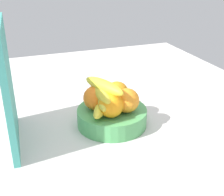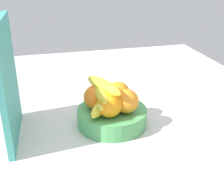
{
  "view_description": "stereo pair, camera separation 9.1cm",
  "coord_description": "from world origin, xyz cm",
  "px_view_note": "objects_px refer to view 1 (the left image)",
  "views": [
    {
      "loc": [
        -80.71,
        31.22,
        50.52
      ],
      "look_at": [
        1.52,
        0.81,
        9.75
      ],
      "focal_mm": 48.34,
      "sensor_mm": 36.0,
      "label": 1
    },
    {
      "loc": [
        -83.42,
        22.5,
        50.52
      ],
      "look_at": [
        1.52,
        0.81,
        9.75
      ],
      "focal_mm": 48.34,
      "sensor_mm": 36.0,
      "label": 2
    }
  ],
  "objects_px": {
    "banana_bunch": "(103,95)",
    "cutting_board": "(8,86)",
    "orange_front_left": "(127,100)",
    "orange_front_right": "(117,93)",
    "orange_center": "(95,98)",
    "orange_back_left": "(111,105)",
    "fruit_bowl": "(112,117)"
  },
  "relations": [
    {
      "from": "banana_bunch",
      "to": "cutting_board",
      "type": "relative_size",
      "value": 0.5
    },
    {
      "from": "orange_front_left",
      "to": "cutting_board",
      "type": "xyz_separation_m",
      "value": [
        0.04,
        0.35,
        0.08
      ]
    },
    {
      "from": "orange_front_right",
      "to": "orange_center",
      "type": "distance_m",
      "value": 0.08
    },
    {
      "from": "orange_center",
      "to": "orange_back_left",
      "type": "distance_m",
      "value": 0.07
    },
    {
      "from": "orange_front_right",
      "to": "orange_back_left",
      "type": "bearing_deg",
      "value": 147.67
    },
    {
      "from": "orange_back_left",
      "to": "cutting_board",
      "type": "xyz_separation_m",
      "value": [
        0.06,
        0.29,
        0.08
      ]
    },
    {
      "from": "fruit_bowl",
      "to": "orange_back_left",
      "type": "bearing_deg",
      "value": 156.52
    },
    {
      "from": "orange_front_right",
      "to": "orange_front_left",
      "type": "bearing_deg",
      "value": -172.29
    },
    {
      "from": "orange_front_left",
      "to": "orange_front_right",
      "type": "relative_size",
      "value": 1.0
    },
    {
      "from": "orange_front_left",
      "to": "orange_front_right",
      "type": "distance_m",
      "value": 0.07
    },
    {
      "from": "fruit_bowl",
      "to": "banana_bunch",
      "type": "relative_size",
      "value": 1.28
    },
    {
      "from": "fruit_bowl",
      "to": "orange_center",
      "type": "relative_size",
      "value": 2.93
    },
    {
      "from": "orange_center",
      "to": "orange_front_left",
      "type": "bearing_deg",
      "value": -120.93
    },
    {
      "from": "orange_back_left",
      "to": "fruit_bowl",
      "type": "bearing_deg",
      "value": -23.48
    },
    {
      "from": "fruit_bowl",
      "to": "orange_back_left",
      "type": "distance_m",
      "value": 0.08
    },
    {
      "from": "fruit_bowl",
      "to": "cutting_board",
      "type": "bearing_deg",
      "value": 88.08
    },
    {
      "from": "fruit_bowl",
      "to": "orange_front_left",
      "type": "xyz_separation_m",
      "value": [
        -0.03,
        -0.04,
        0.07
      ]
    },
    {
      "from": "orange_front_left",
      "to": "orange_back_left",
      "type": "distance_m",
      "value": 0.06
    },
    {
      "from": "banana_bunch",
      "to": "orange_center",
      "type": "bearing_deg",
      "value": 43.76
    },
    {
      "from": "orange_front_left",
      "to": "orange_back_left",
      "type": "xyz_separation_m",
      "value": [
        -0.01,
        0.06,
        0.0
      ]
    },
    {
      "from": "fruit_bowl",
      "to": "orange_center",
      "type": "distance_m",
      "value": 0.09
    },
    {
      "from": "fruit_bowl",
      "to": "banana_bunch",
      "type": "xyz_separation_m",
      "value": [
        0.0,
        0.03,
        0.08
      ]
    },
    {
      "from": "orange_front_left",
      "to": "banana_bunch",
      "type": "distance_m",
      "value": 0.08
    },
    {
      "from": "fruit_bowl",
      "to": "orange_front_right",
      "type": "height_order",
      "value": "orange_front_right"
    },
    {
      "from": "orange_back_left",
      "to": "orange_front_right",
      "type": "bearing_deg",
      "value": -32.33
    },
    {
      "from": "banana_bunch",
      "to": "orange_front_right",
      "type": "bearing_deg",
      "value": -62.4
    },
    {
      "from": "cutting_board",
      "to": "orange_front_left",
      "type": "bearing_deg",
      "value": -94.06
    },
    {
      "from": "fruit_bowl",
      "to": "orange_front_left",
      "type": "relative_size",
      "value": 2.93
    },
    {
      "from": "fruit_bowl",
      "to": "banana_bunch",
      "type": "bearing_deg",
      "value": 87.02
    },
    {
      "from": "orange_front_right",
      "to": "orange_center",
      "type": "xyz_separation_m",
      "value": [
        -0.01,
        0.08,
        0.0
      ]
    },
    {
      "from": "orange_front_left",
      "to": "cutting_board",
      "type": "distance_m",
      "value": 0.36
    },
    {
      "from": "orange_front_left",
      "to": "orange_center",
      "type": "relative_size",
      "value": 1.0
    }
  ]
}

